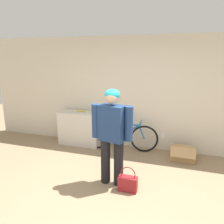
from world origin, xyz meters
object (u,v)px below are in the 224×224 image
object	(u,v)px
bicycle	(121,136)
cardboard_box	(183,153)
banana	(81,111)
handbag	(128,183)
person	(112,131)

from	to	relation	value
bicycle	cardboard_box	xyz separation A→B (m)	(1.39, -0.05, -0.22)
banana	handbag	xyz separation A→B (m)	(1.57, -1.64, -0.71)
cardboard_box	banana	bearing A→B (deg)	176.21
person	bicycle	distance (m)	1.52
banana	handbag	distance (m)	2.37
bicycle	cardboard_box	size ratio (longest dim) A/B	3.28
bicycle	handbag	world-z (taller)	bicycle
bicycle	banana	xyz separation A→B (m)	(-1.04, 0.11, 0.50)
handbag	cardboard_box	size ratio (longest dim) A/B	0.82
person	cardboard_box	bearing A→B (deg)	60.52
handbag	banana	bearing A→B (deg)	133.80
banana	cardboard_box	size ratio (longest dim) A/B	0.55
handbag	cardboard_box	distance (m)	1.71
bicycle	cardboard_box	bearing A→B (deg)	-9.18
person	bicycle	size ratio (longest dim) A/B	0.96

